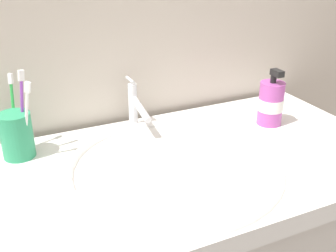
% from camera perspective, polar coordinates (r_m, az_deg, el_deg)
% --- Properties ---
extents(sink_basin, '(0.49, 0.49, 0.13)m').
position_cam_1_polar(sink_basin, '(0.95, 0.77, -8.12)').
color(sink_basin, white).
rests_on(sink_basin, vanity_counter).
extents(faucet, '(0.02, 0.15, 0.13)m').
position_cam_1_polar(faucet, '(1.10, -4.54, 2.86)').
color(faucet, silver).
rests_on(faucet, sink_basin).
extents(toothbrush_cup, '(0.07, 0.07, 0.11)m').
position_cam_1_polar(toothbrush_cup, '(1.01, -20.10, -1.22)').
color(toothbrush_cup, '#2D9966').
rests_on(toothbrush_cup, vanity_counter).
extents(toothbrush_white, '(0.04, 0.03, 0.18)m').
position_cam_1_polar(toothbrush_white, '(0.97, -18.92, 1.35)').
color(toothbrush_white, white).
rests_on(toothbrush_white, toothbrush_cup).
extents(toothbrush_purple, '(0.03, 0.02, 0.20)m').
position_cam_1_polar(toothbrush_purple, '(0.99, -19.44, 2.39)').
color(toothbrush_purple, purple).
rests_on(toothbrush_purple, toothbrush_cup).
extents(toothbrush_green, '(0.02, 0.04, 0.18)m').
position_cam_1_polar(toothbrush_green, '(1.03, -20.54, 2.42)').
color(toothbrush_green, green).
rests_on(toothbrush_green, toothbrush_cup).
extents(soap_dispenser, '(0.07, 0.07, 0.16)m').
position_cam_1_polar(soap_dispenser, '(1.15, 13.97, 3.10)').
color(soap_dispenser, '#B24CA5').
rests_on(soap_dispenser, vanity_counter).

